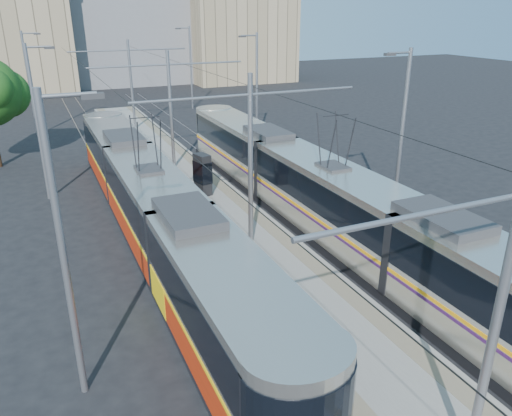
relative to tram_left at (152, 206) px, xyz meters
name	(u,v)px	position (x,y,z in m)	size (l,w,h in m)	color
ground	(361,360)	(3.60, -10.30, -1.71)	(160.00, 160.00, 0.00)	black
platform	(189,183)	(3.60, 6.70, -1.56)	(4.00, 50.00, 0.30)	gray
tactile_strip_left	(164,184)	(2.15, 6.70, -1.40)	(0.70, 50.00, 0.01)	gray
tactile_strip_right	(212,177)	(5.05, 6.70, -1.40)	(0.70, 50.00, 0.01)	gray
rails	(189,185)	(3.60, 6.70, -1.69)	(8.71, 70.00, 0.03)	gray
tram_left	(152,206)	(0.00, 0.00, 0.00)	(2.43, 27.72, 5.50)	black
tram_right	(331,199)	(7.20, -2.77, 0.15)	(2.43, 31.80, 5.50)	black
catenary	(201,117)	(3.60, 3.85, 2.81)	(9.20, 70.00, 7.00)	gray
street_lamps	(166,102)	(3.60, 10.70, 2.47)	(15.18, 38.22, 8.00)	gray
shelter	(203,174)	(3.66, 4.17, -0.26)	(0.82, 1.10, 2.19)	black
building_centre	(127,25)	(9.60, 53.70, 5.78)	(18.36, 14.28, 14.96)	slate
building_right	(238,36)	(23.60, 47.70, 4.38)	(14.28, 10.20, 12.15)	tan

